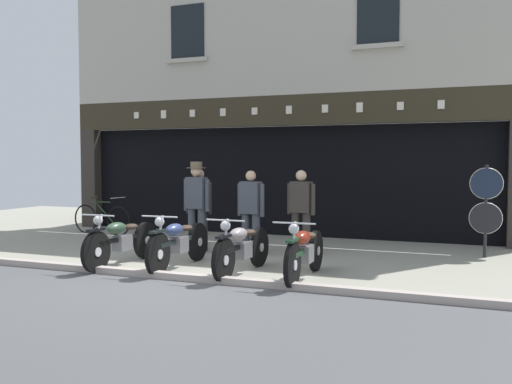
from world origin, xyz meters
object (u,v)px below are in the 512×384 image
(motorcycle_center_left, at_px, (179,242))
(motorcycle_center, at_px, (242,247))
(motorcycle_left, at_px, (122,240))
(motorcycle_center_right, at_px, (305,251))
(salesman_right, at_px, (301,209))
(advert_board_far, at_px, (138,158))
(shopkeeper_center, at_px, (251,209))
(tyre_sign_pole, at_px, (486,202))
(assistant_far_right, at_px, (199,205))
(advert_board_near, at_px, (172,159))
(salesman_left, at_px, (197,201))
(leaning_bicycle, at_px, (101,218))

(motorcycle_center_left, bearing_deg, motorcycle_center, 175.19)
(motorcycle_left, distance_m, motorcycle_center, 2.20)
(motorcycle_left, bearing_deg, motorcycle_center_right, -177.98)
(salesman_right, bearing_deg, advert_board_far, -19.56)
(motorcycle_center, relative_size, salesman_right, 1.23)
(shopkeeper_center, xyz_separation_m, tyre_sign_pole, (4.10, 1.38, 0.14))
(motorcycle_center_right, xyz_separation_m, assistant_far_right, (-2.70, 1.81, 0.47))
(advert_board_near, distance_m, advert_board_far, 1.05)
(motorcycle_center, relative_size, tyre_sign_pole, 1.16)
(advert_board_far, bearing_deg, motorcycle_left, -59.74)
(motorcycle_left, xyz_separation_m, tyre_sign_pole, (5.81, 3.04, 0.59))
(motorcycle_center_left, xyz_separation_m, salesman_left, (-0.44, 1.51, 0.56))
(motorcycle_center_left, relative_size, tyre_sign_pole, 1.21)
(salesman_left, bearing_deg, shopkeeper_center, -175.89)
(tyre_sign_pole, relative_size, advert_board_far, 1.80)
(motorcycle_center_left, bearing_deg, advert_board_far, -51.51)
(motorcycle_center_right, bearing_deg, leaning_bicycle, -28.15)
(tyre_sign_pole, bearing_deg, assistant_far_right, -167.39)
(leaning_bicycle, bearing_deg, motorcycle_center, 64.66)
(salesman_right, relative_size, leaning_bicycle, 0.90)
(tyre_sign_pole, bearing_deg, advert_board_near, 167.77)
(salesman_right, relative_size, advert_board_near, 1.48)
(motorcycle_left, relative_size, motorcycle_center, 1.04)
(shopkeeper_center, bearing_deg, motorcycle_center_left, 73.26)
(salesman_left, height_order, leaning_bicycle, salesman_left)
(motorcycle_left, height_order, motorcycle_center, motorcycle_center)
(motorcycle_center, bearing_deg, leaning_bicycle, -29.63)
(motorcycle_left, distance_m, salesman_right, 3.30)
(shopkeeper_center, height_order, leaning_bicycle, shopkeeper_center)
(tyre_sign_pole, bearing_deg, motorcycle_center_left, -148.76)
(salesman_right, height_order, advert_board_far, advert_board_far)
(shopkeeper_center, relative_size, advert_board_far, 1.68)
(salesman_right, xyz_separation_m, leaning_bicycle, (-5.41, 1.21, -0.51))
(assistant_far_right, relative_size, leaning_bicycle, 0.92)
(tyre_sign_pole, height_order, advert_board_near, advert_board_near)
(motorcycle_center_left, relative_size, assistant_far_right, 1.27)
(motorcycle_center_left, relative_size, salesman_left, 1.17)
(salesman_left, bearing_deg, advert_board_near, -49.73)
(shopkeeper_center, xyz_separation_m, advert_board_far, (-4.43, 3.00, 0.99))
(motorcycle_center, height_order, motorcycle_center_right, motorcycle_center_right)
(motorcycle_left, height_order, salesman_left, salesman_left)
(motorcycle_center_right, bearing_deg, motorcycle_center_left, -2.82)
(motorcycle_center, bearing_deg, advert_board_near, -47.48)
(shopkeeper_center, height_order, tyre_sign_pole, tyre_sign_pole)
(leaning_bicycle, bearing_deg, shopkeeper_center, 77.91)
(tyre_sign_pole, height_order, leaning_bicycle, tyre_sign_pole)
(salesman_right, height_order, tyre_sign_pole, tyre_sign_pole)
(advert_board_near, bearing_deg, motorcycle_center_left, -59.22)
(salesman_left, xyz_separation_m, leaning_bicycle, (-3.41, 1.56, -0.61))
(salesman_left, height_order, assistant_far_right, salesman_left)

